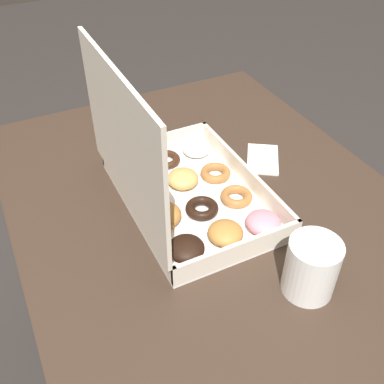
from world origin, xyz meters
name	(u,v)px	position (x,y,z in m)	size (l,w,h in m)	color
ground_plane	(202,372)	(0.00, 0.00, 0.00)	(8.00, 8.00, 0.00)	#2D2826
dining_table	(206,236)	(0.00, 0.00, 0.61)	(1.01, 0.79, 0.72)	#38281E
donut_box	(177,184)	(0.01, 0.07, 0.78)	(0.39, 0.27, 0.33)	white
coffee_mug	(311,267)	(-0.28, -0.05, 0.78)	(0.09, 0.09, 0.11)	white
paper_napkin	(263,159)	(0.07, -0.18, 0.73)	(0.14, 0.12, 0.01)	white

